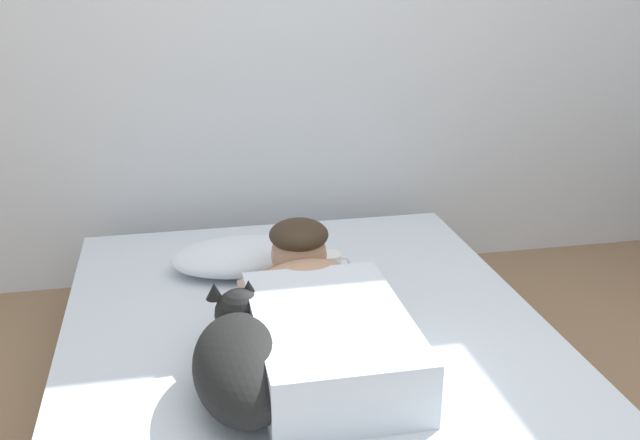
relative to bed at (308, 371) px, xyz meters
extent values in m
cube|color=gray|center=(0.00, 0.00, -0.08)|extent=(1.57, 1.94, 0.15)
cube|color=silver|center=(0.00, 0.00, 0.08)|extent=(1.52, 1.88, 0.16)
ellipsoid|color=silver|center=(-0.15, 0.49, 0.21)|extent=(0.52, 0.32, 0.11)
cube|color=silver|center=(0.02, -0.25, 0.25)|extent=(0.42, 0.64, 0.18)
ellipsoid|color=tan|center=(0.02, 0.09, 0.27)|extent=(0.32, 0.20, 0.16)
sphere|color=tan|center=(0.02, 0.25, 0.31)|extent=(0.19, 0.19, 0.19)
ellipsoid|color=#332619|center=(0.02, 0.25, 0.38)|extent=(0.20, 0.20, 0.10)
cylinder|color=tan|center=(-0.08, 0.23, 0.24)|extent=(0.23, 0.07, 0.14)
cylinder|color=tan|center=(0.12, 0.23, 0.24)|extent=(0.23, 0.07, 0.14)
ellipsoid|color=black|center=(-0.24, -0.35, 0.26)|extent=(0.26, 0.48, 0.20)
sphere|color=black|center=(-0.22, -0.09, 0.28)|extent=(0.15, 0.15, 0.15)
cone|color=black|center=(-0.29, -0.07, 0.35)|extent=(0.05, 0.05, 0.05)
cone|color=black|center=(-0.19, -0.07, 0.35)|extent=(0.05, 0.05, 0.05)
cylinder|color=white|center=(0.16, 0.40, 0.19)|extent=(0.09, 0.09, 0.07)
torus|color=white|center=(0.21, 0.40, 0.19)|extent=(0.05, 0.01, 0.05)
cube|color=black|center=(-0.26, 0.00, 0.16)|extent=(0.07, 0.14, 0.01)
camera|label=1|loc=(-0.37, -2.01, 1.28)|focal=41.18mm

